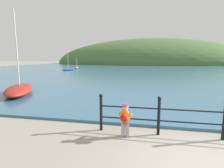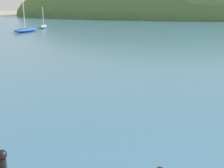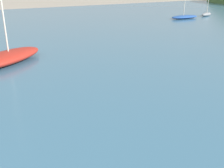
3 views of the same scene
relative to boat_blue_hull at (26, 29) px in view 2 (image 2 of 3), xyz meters
name	(u,v)px [view 2 (image 2 of 3)]	position (x,y,z in m)	size (l,w,h in m)	color
water	(190,30)	(15.55, 5.50, -0.26)	(80.00, 60.00, 0.10)	#386684
far_hillside	(186,16)	(15.55, 40.86, -0.31)	(75.12, 41.32, 19.40)	#476B38
boat_blue_hull	(26,29)	(0.00, 0.00, 0.00)	(1.61, 3.67, 4.28)	#1E4793
boat_mid_harbor	(43,26)	(-0.17, 4.29, 0.00)	(1.17, 2.44, 2.26)	gray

